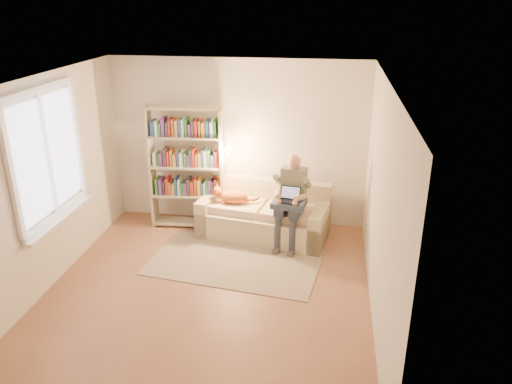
% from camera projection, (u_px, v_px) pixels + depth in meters
% --- Properties ---
extents(floor, '(4.50, 4.50, 0.00)m').
position_uv_depth(floor, '(207.00, 294.00, 6.19)').
color(floor, brown).
rests_on(floor, ground).
extents(ceiling, '(4.00, 4.50, 0.02)m').
position_uv_depth(ceiling, '(197.00, 83.00, 5.23)').
color(ceiling, white).
rests_on(ceiling, wall_back).
extents(wall_left, '(0.02, 4.50, 2.60)m').
position_uv_depth(wall_left, '(40.00, 188.00, 5.99)').
color(wall_left, silver).
rests_on(wall_left, floor).
extents(wall_right, '(0.02, 4.50, 2.60)m').
position_uv_depth(wall_right, '(381.00, 208.00, 5.43)').
color(wall_right, silver).
rests_on(wall_right, floor).
extents(wall_back, '(4.00, 0.02, 2.60)m').
position_uv_depth(wall_back, '(238.00, 143.00, 7.78)').
color(wall_back, silver).
rests_on(wall_back, floor).
extents(wall_front, '(4.00, 0.02, 2.60)m').
position_uv_depth(wall_front, '(126.00, 313.00, 3.65)').
color(wall_front, silver).
rests_on(wall_front, floor).
extents(window, '(0.12, 1.52, 1.69)m').
position_uv_depth(window, '(52.00, 177.00, 6.14)').
color(window, white).
rests_on(window, wall_left).
extents(sofa, '(2.04, 1.17, 0.82)m').
position_uv_depth(sofa, '(264.00, 217.00, 7.61)').
color(sofa, beige).
rests_on(sofa, floor).
extents(person, '(0.44, 0.62, 1.34)m').
position_uv_depth(person, '(291.00, 196.00, 7.18)').
color(person, gray).
rests_on(person, sofa).
extents(cat, '(0.67, 0.30, 0.24)m').
position_uv_depth(cat, '(233.00, 196.00, 7.52)').
color(cat, orange).
rests_on(cat, sofa).
extents(blanket, '(0.52, 0.45, 0.08)m').
position_uv_depth(blanket, '(286.00, 203.00, 7.12)').
color(blanket, '#293949').
rests_on(blanket, person).
extents(laptop, '(0.32, 0.30, 0.23)m').
position_uv_depth(laptop, '(286.00, 197.00, 7.09)').
color(laptop, black).
rests_on(laptop, blanket).
extents(bookshelf, '(1.30, 0.37, 1.94)m').
position_uv_depth(bookshelf, '(187.00, 162.00, 7.64)').
color(bookshelf, '#B8B08B').
rests_on(bookshelf, floor).
extents(rug, '(2.47, 1.66, 0.01)m').
position_uv_depth(rug, '(235.00, 262.00, 6.92)').
color(rug, gray).
rests_on(rug, floor).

